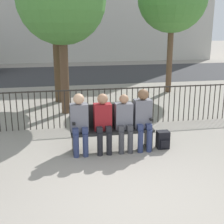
# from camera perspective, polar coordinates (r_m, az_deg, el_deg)

# --- Properties ---
(ground_plane) EXTENTS (80.00, 80.00, 0.00)m
(ground_plane) POSITION_cam_1_polar(r_m,az_deg,el_deg) (4.65, 4.78, -16.30)
(ground_plane) COLOR gray
(park_bench) EXTENTS (1.65, 0.45, 0.92)m
(park_bench) POSITION_cam_1_polar(r_m,az_deg,el_deg) (6.28, -0.13, -2.52)
(park_bench) COLOR black
(park_bench) RESTS_ON ground
(seated_person_0) EXTENTS (0.34, 0.39, 1.20)m
(seated_person_0) POSITION_cam_1_polar(r_m,az_deg,el_deg) (6.02, -5.98, -1.60)
(seated_person_0) COLOR navy
(seated_person_0) RESTS_ON ground
(seated_person_1) EXTENTS (0.34, 0.39, 1.18)m
(seated_person_1) POSITION_cam_1_polar(r_m,az_deg,el_deg) (6.07, -1.65, -1.47)
(seated_person_1) COLOR black
(seated_person_1) RESTS_ON ground
(seated_person_2) EXTENTS (0.34, 0.39, 1.15)m
(seated_person_2) POSITION_cam_1_polar(r_m,az_deg,el_deg) (6.16, 2.23, -1.47)
(seated_person_2) COLOR #3D3D42
(seated_person_2) RESTS_ON ground
(seated_person_3) EXTENTS (0.34, 0.39, 1.24)m
(seated_person_3) POSITION_cam_1_polar(r_m,az_deg,el_deg) (6.24, 5.70, -0.74)
(seated_person_3) COLOR navy
(seated_person_3) RESTS_ON ground
(backpack) EXTENTS (0.25, 0.23, 0.36)m
(backpack) POSITION_cam_1_polar(r_m,az_deg,el_deg) (6.50, 9.29, -5.04)
(backpack) COLOR black
(backpack) RESTS_ON ground
(fence_railing) EXTENTS (9.01, 0.03, 0.95)m
(fence_railing) POSITION_cam_1_polar(r_m,az_deg,el_deg) (7.69, -2.33, 1.46)
(fence_railing) COLOR #2D2823
(fence_railing) RESTS_ON ground
(tree_2) EXTENTS (2.36, 2.36, 4.26)m
(tree_2) POSITION_cam_1_polar(r_m,az_deg,el_deg) (8.74, -9.24, 19.57)
(tree_2) COLOR brown
(tree_2) RESTS_ON ground
(street_surface) EXTENTS (24.00, 6.00, 0.01)m
(street_surface) POSITION_cam_1_polar(r_m,az_deg,el_deg) (16.01, -6.74, 6.90)
(street_surface) COLOR #333335
(street_surface) RESTS_ON ground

